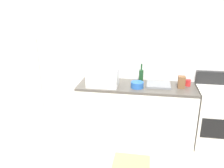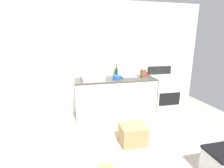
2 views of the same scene
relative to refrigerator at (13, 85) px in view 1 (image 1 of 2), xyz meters
name	(u,v)px [view 1 (image 1 of 2)]	position (x,y,z in m)	size (l,w,h in m)	color
wall_back	(120,54)	(1.75, 0.40, 0.50)	(5.00, 0.10, 2.60)	silver
kitchen_counter	(135,112)	(2.05, 0.05, -0.35)	(1.80, 0.60, 0.90)	silver
refrigerator	(13,85)	(0.00, 0.00, 0.00)	(0.68, 0.66, 1.61)	white
stove_oven	(215,116)	(3.27, 0.06, -0.34)	(0.60, 0.61, 1.10)	silver
microwave	(103,77)	(1.54, -0.03, 0.23)	(0.46, 0.34, 0.27)	white
sink_basin	(158,85)	(2.39, 0.09, 0.11)	(0.36, 0.32, 0.03)	slate
wine_bottle	(141,76)	(2.11, 0.21, 0.21)	(0.07, 0.07, 0.30)	#193F1E
coffee_mug	(188,83)	(2.83, 0.15, 0.15)	(0.08, 0.08, 0.10)	red
knife_block	(181,82)	(2.72, 0.04, 0.19)	(0.10, 0.10, 0.18)	brown
mixing_bowl	(137,85)	(2.07, -0.05, 0.14)	(0.19, 0.19, 0.09)	#2659A5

